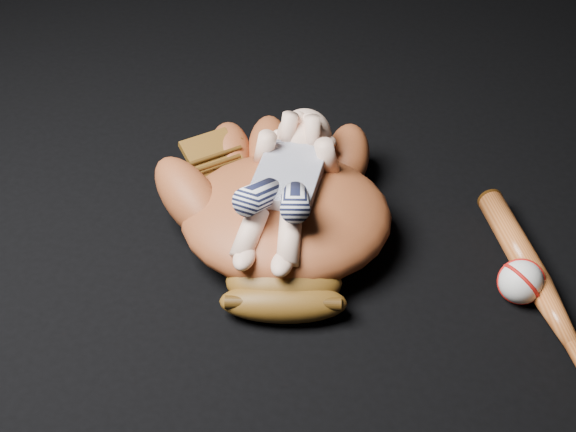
{
  "coord_description": "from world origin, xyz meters",
  "views": [
    {
      "loc": [
        0.07,
        -0.87,
        0.94
      ],
      "look_at": [
        -0.17,
        0.12,
        0.08
      ],
      "focal_mm": 50.0,
      "sensor_mm": 36.0,
      "label": 1
    }
  ],
  "objects_px": {
    "newborn_baby": "(285,184)",
    "baseball_bat": "(545,296)",
    "baseball": "(521,282)",
    "baseball_glove": "(286,208)"
  },
  "relations": [
    {
      "from": "newborn_baby",
      "to": "baseball_bat",
      "type": "height_order",
      "value": "newborn_baby"
    },
    {
      "from": "newborn_baby",
      "to": "baseball_bat",
      "type": "xyz_separation_m",
      "value": [
        0.44,
        -0.05,
        -0.11
      ]
    },
    {
      "from": "baseball_bat",
      "to": "baseball",
      "type": "bearing_deg",
      "value": 165.32
    },
    {
      "from": "newborn_baby",
      "to": "baseball",
      "type": "height_order",
      "value": "newborn_baby"
    },
    {
      "from": "newborn_baby",
      "to": "baseball_bat",
      "type": "bearing_deg",
      "value": -6.77
    },
    {
      "from": "newborn_baby",
      "to": "baseball_bat",
      "type": "distance_m",
      "value": 0.46
    },
    {
      "from": "baseball_glove",
      "to": "baseball",
      "type": "distance_m",
      "value": 0.4
    },
    {
      "from": "baseball_glove",
      "to": "baseball_bat",
      "type": "bearing_deg",
      "value": -18.91
    },
    {
      "from": "baseball",
      "to": "baseball_bat",
      "type": "bearing_deg",
      "value": -14.68
    },
    {
      "from": "baseball",
      "to": "newborn_baby",
      "type": "bearing_deg",
      "value": 174.75
    }
  ]
}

